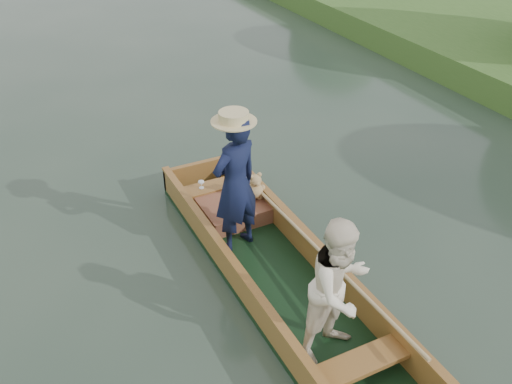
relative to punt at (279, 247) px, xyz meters
name	(u,v)px	position (x,y,z in m)	size (l,w,h in m)	color
ground	(279,284)	(0.03, 0.04, -0.58)	(120.00, 120.00, 0.00)	#283D30
punt	(279,247)	(0.00, 0.00, 0.00)	(1.12, 5.00, 1.90)	black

